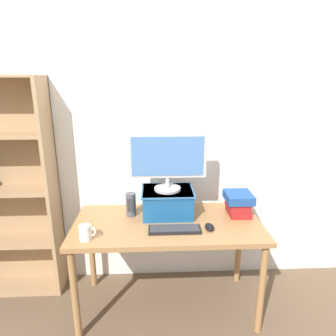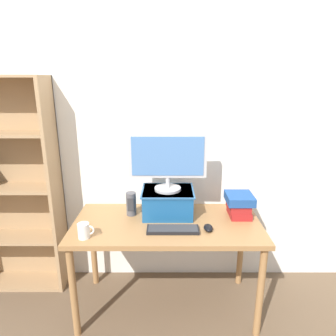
{
  "view_description": "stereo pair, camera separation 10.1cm",
  "coord_description": "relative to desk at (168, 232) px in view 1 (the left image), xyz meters",
  "views": [
    {
      "loc": [
        -0.09,
        -2.03,
        1.78
      ],
      "look_at": [
        0.01,
        0.06,
        1.16
      ],
      "focal_mm": 32.0,
      "sensor_mm": 36.0,
      "label": 1
    },
    {
      "loc": [
        0.01,
        -2.03,
        1.78
      ],
      "look_at": [
        0.01,
        0.06,
        1.16
      ],
      "focal_mm": 32.0,
      "sensor_mm": 36.0,
      "label": 2
    }
  ],
  "objects": [
    {
      "name": "keyboard",
      "position": [
        0.04,
        -0.14,
        0.1
      ],
      "size": [
        0.37,
        0.12,
        0.02
      ],
      "color": "black",
      "rests_on": "desk"
    },
    {
      "name": "coffee_mug",
      "position": [
        -0.55,
        -0.23,
        0.14
      ],
      "size": [
        0.11,
        0.08,
        0.1
      ],
      "color": "white",
      "rests_on": "desk"
    },
    {
      "name": "bookshelf_unit",
      "position": [
        -1.35,
        0.32,
        0.25
      ],
      "size": [
        0.83,
        0.28,
        1.81
      ],
      "color": "tan",
      "rests_on": "ground_plane"
    },
    {
      "name": "ground_plane",
      "position": [
        0.0,
        0.0,
        -0.67
      ],
      "size": [
        12.0,
        12.0,
        0.0
      ],
      "primitive_type": "plane",
      "color": "brown"
    },
    {
      "name": "riser_box",
      "position": [
        0.01,
        0.14,
        0.19
      ],
      "size": [
        0.4,
        0.33,
        0.2
      ],
      "color": "#195189",
      "rests_on": "desk"
    },
    {
      "name": "desk",
      "position": [
        0.0,
        0.0,
        0.0
      ],
      "size": [
        1.4,
        0.68,
        0.75
      ],
      "color": "#9E7042",
      "rests_on": "ground_plane"
    },
    {
      "name": "book_stack",
      "position": [
        0.56,
        0.11,
        0.18
      ],
      "size": [
        0.2,
        0.23,
        0.18
      ],
      "color": "maroon",
      "rests_on": "desk"
    },
    {
      "name": "back_wall",
      "position": [
        0.0,
        0.47,
        0.63
      ],
      "size": [
        7.0,
        0.08,
        2.6
      ],
      "color": "silver",
      "rests_on": "ground_plane"
    },
    {
      "name": "computer_monitor",
      "position": [
        0.01,
        0.14,
        0.53
      ],
      "size": [
        0.59,
        0.2,
        0.44
      ],
      "color": "#B7B7BA",
      "rests_on": "riser_box"
    },
    {
      "name": "desk_speaker",
      "position": [
        -0.28,
        0.13,
        0.18
      ],
      "size": [
        0.08,
        0.08,
        0.18
      ],
      "color": "#4C4C51",
      "rests_on": "desk"
    },
    {
      "name": "computer_mouse",
      "position": [
        0.29,
        -0.13,
        0.1
      ],
      "size": [
        0.06,
        0.1,
        0.04
      ],
      "color": "black",
      "rests_on": "desk"
    }
  ]
}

